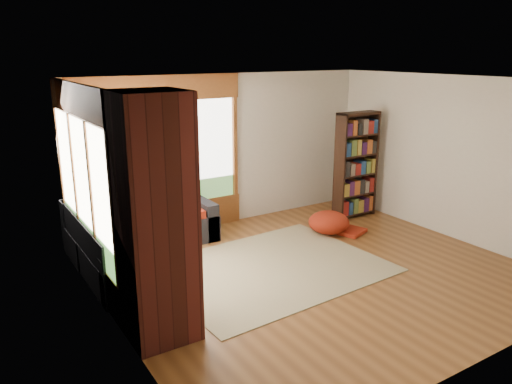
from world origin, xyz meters
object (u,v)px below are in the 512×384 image
brick_chimney (155,220)px  pouf (329,222)px  area_rug (271,268)px  sectional_sofa (136,241)px  dog_brindle (115,229)px  bookshelf (356,165)px  dog_tan (149,200)px

brick_chimney → pouf: size_ratio=3.81×
brick_chimney → area_rug: bearing=21.7°
sectional_sofa → dog_brindle: size_ratio=2.57×
bookshelf → dog_brindle: bookshelf is taller
brick_chimney → dog_tan: size_ratio=2.21×
brick_chimney → dog_brindle: bearing=90.1°
area_rug → pouf: (1.62, 0.67, 0.19)m
sectional_sofa → pouf: bearing=-11.1°
area_rug → bookshelf: bookshelf is taller
dog_tan → bookshelf: bearing=-31.1°
brick_chimney → sectional_sofa: size_ratio=1.18×
brick_chimney → bookshelf: 4.93m
area_rug → dog_brindle: (-1.94, 0.73, 0.74)m
dog_tan → area_rug: bearing=-76.6°
area_rug → dog_tan: (-1.20, 1.46, 0.82)m
pouf → area_rug: bearing=-157.5°
dog_brindle → dog_tan: bearing=-63.5°
dog_brindle → area_rug: bearing=-128.7°
area_rug → pouf: pouf is taller
area_rug → dog_tan: size_ratio=2.61×
brick_chimney → bookshelf: brick_chimney is taller
brick_chimney → dog_tan: (0.74, 2.23, -0.47)m
bookshelf → dog_tan: 3.82m
pouf → dog_tan: (-2.82, 0.79, 0.63)m
sectional_sofa → area_rug: (1.49, -1.28, -0.30)m
area_rug → dog_brindle: size_ratio=3.59×
brick_chimney → pouf: brick_chimney is taller
sectional_sofa → dog_tan: dog_tan is taller
brick_chimney → sectional_sofa: brick_chimney is taller
brick_chimney → dog_brindle: size_ratio=3.04×
pouf → dog_brindle: (-3.56, 0.06, 0.55)m
bookshelf → dog_brindle: 4.56m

